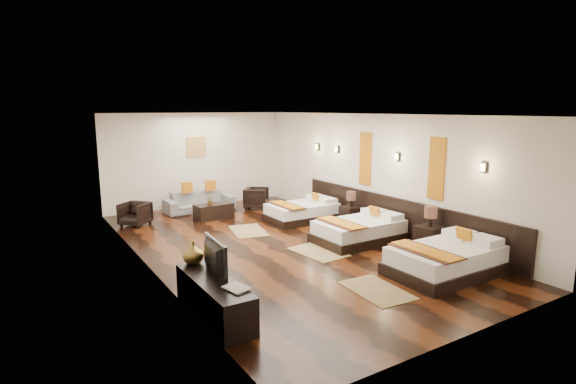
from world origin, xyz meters
TOP-DOWN VIEW (x-y plane):
  - floor at (0.00, 0.00)m, footprint 5.50×9.50m
  - ceiling at (0.00, 0.00)m, footprint 5.50×9.50m
  - back_wall at (0.00, 4.75)m, footprint 5.50×0.01m
  - left_wall at (-2.75, 0.00)m, footprint 0.01×9.50m
  - right_wall at (2.75, 0.00)m, footprint 0.01×9.50m
  - headboard_panel at (2.71, -0.80)m, footprint 0.08×6.60m
  - bed_near at (1.70, -3.10)m, footprint 2.06×1.29m
  - bed_mid at (1.69, -0.75)m, footprint 1.96×1.23m
  - bed_far at (1.69, 1.53)m, footprint 1.85×1.16m
  - nightstand_a at (2.44, -2.06)m, footprint 0.49×0.49m
  - nightstand_b at (2.44, 0.47)m, footprint 0.44×0.44m
  - jute_mat_near at (0.11, -3.01)m, footprint 0.83×1.25m
  - jute_mat_mid at (0.46, -0.88)m, footprint 0.87×1.27m
  - jute_mat_far at (-0.02, 1.35)m, footprint 1.00×1.34m
  - tv_console at (-2.50, -2.47)m, footprint 0.50×1.80m
  - tv at (-2.45, -2.23)m, footprint 0.18×0.89m
  - book at (-2.50, -2.99)m, footprint 0.33×0.39m
  - figurine at (-2.50, -1.67)m, footprint 0.41×0.41m
  - sofa at (-0.23, 4.02)m, footprint 1.98×0.80m
  - armchair_left at (-2.20, 3.34)m, footprint 0.91×0.91m
  - armchair_right at (1.35, 3.48)m, footprint 0.94×0.94m
  - coffee_table at (-0.23, 2.97)m, footprint 1.03×0.57m
  - table_plant at (-0.33, 2.93)m, footprint 0.27×0.25m
  - orange_panel_a at (2.73, -1.90)m, footprint 0.04×0.40m
  - orange_panel_b at (2.73, 0.30)m, footprint 0.04×0.40m
  - sconce_near at (2.70, -3.00)m, footprint 0.07×0.12m
  - sconce_mid at (2.70, -0.80)m, footprint 0.07×0.12m
  - sconce_far at (2.70, 1.40)m, footprint 0.07×0.12m
  - sconce_lounge at (2.70, 2.30)m, footprint 0.07×0.12m
  - gold_artwork at (0.00, 4.73)m, footprint 0.60×0.04m

SIDE VIEW (x-z plane):
  - floor at x=0.00m, z-range -0.01..0.01m
  - jute_mat_near at x=0.11m, z-range 0.00..0.01m
  - jute_mat_mid at x=0.46m, z-range 0.00..0.01m
  - jute_mat_far at x=-0.02m, z-range 0.00..0.01m
  - coffee_table at x=-0.23m, z-range 0.00..0.40m
  - bed_far at x=1.69m, z-range -0.11..0.59m
  - bed_mid at x=1.69m, z-range -0.12..0.63m
  - bed_near at x=1.70m, z-range -0.12..0.66m
  - tv_console at x=-2.50m, z-range 0.00..0.55m
  - sofa at x=-0.23m, z-range 0.00..0.58m
  - armchair_left at x=-2.20m, z-range 0.00..0.60m
  - nightstand_b at x=2.44m, z-range -0.13..0.74m
  - armchair_right at x=1.35m, z-range 0.00..0.62m
  - nightstand_a at x=2.44m, z-range -0.14..0.82m
  - headboard_panel at x=2.71m, z-range 0.00..0.90m
  - table_plant at x=-0.33m, z-range 0.40..0.64m
  - book at x=-2.50m, z-range 0.55..0.58m
  - figurine at x=-2.50m, z-range 0.55..0.90m
  - tv at x=-2.45m, z-range 0.55..1.06m
  - back_wall at x=0.00m, z-range 0.00..2.80m
  - left_wall at x=-2.75m, z-range 0.00..2.80m
  - right_wall at x=2.75m, z-range 0.00..2.80m
  - orange_panel_a at x=2.73m, z-range 1.05..2.35m
  - orange_panel_b at x=2.73m, z-range 1.05..2.35m
  - gold_artwork at x=0.00m, z-range 1.50..2.10m
  - sconce_near at x=2.70m, z-range 1.76..1.94m
  - sconce_mid at x=2.70m, z-range 1.76..1.94m
  - sconce_far at x=2.70m, z-range 1.76..1.94m
  - sconce_lounge at x=2.70m, z-range 1.76..1.94m
  - ceiling at x=0.00m, z-range 2.79..2.80m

